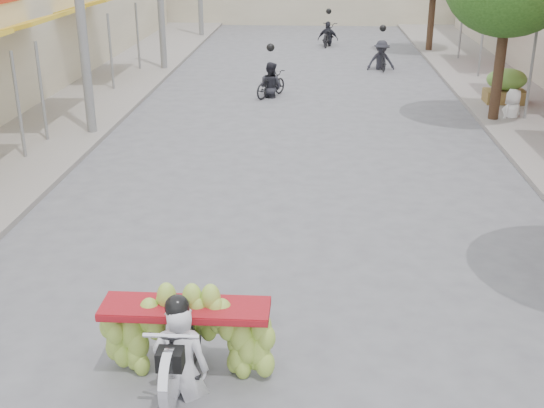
{
  "coord_description": "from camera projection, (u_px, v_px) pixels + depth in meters",
  "views": [
    {
      "loc": [
        0.4,
        -4.95,
        4.98
      ],
      "look_at": [
        -0.21,
        4.73,
        1.1
      ],
      "focal_mm": 45.0,
      "sensor_mm": 36.0,
      "label": 1
    }
  ],
  "objects": [
    {
      "name": "pedestrian",
      "position": [
        515.0,
        89.0,
        18.99
      ],
      "size": [
        0.89,
        0.86,
        1.57
      ],
      "rotation": [
        0.0,
        0.0,
        3.86
      ],
      "color": "white",
      "rests_on": "ground"
    },
    {
      "name": "bg_motorbike_a",
      "position": [
        271.0,
        73.0,
        21.85
      ],
      "size": [
        1.2,
        1.54,
        1.95
      ],
      "color": "black",
      "rests_on": "ground"
    },
    {
      "name": "sidewalk_right",
      "position": [
        540.0,
        113.0,
        19.92
      ],
      "size": [
        4.0,
        60.0,
        0.12
      ],
      "primitive_type": "cube",
      "color": "gray",
      "rests_on": "ground"
    },
    {
      "name": "bg_motorbike_c",
      "position": [
        328.0,
        29.0,
        31.67
      ],
      "size": [
        1.05,
        1.87,
        1.95
      ],
      "color": "black",
      "rests_on": "ground"
    },
    {
      "name": "sidewalk_left",
      "position": [
        71.0,
        106.0,
        20.75
      ],
      "size": [
        4.0,
        60.0,
        0.12
      ],
      "primitive_type": "cube",
      "color": "gray",
      "rests_on": "ground"
    },
    {
      "name": "produce_crate_far",
      "position": [
        506.0,
        83.0,
        20.65
      ],
      "size": [
        1.2,
        0.88,
        1.16
      ],
      "color": "brown",
      "rests_on": "ground"
    },
    {
      "name": "bg_motorbike_b",
      "position": [
        382.0,
        48.0,
        26.13
      ],
      "size": [
        1.11,
        1.72,
        1.95
      ],
      "color": "black",
      "rests_on": "ground"
    },
    {
      "name": "banana_motorbike",
      "position": [
        182.0,
        331.0,
        7.82
      ],
      "size": [
        2.2,
        1.88,
        2.18
      ],
      "color": "black",
      "rests_on": "ground"
    }
  ]
}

